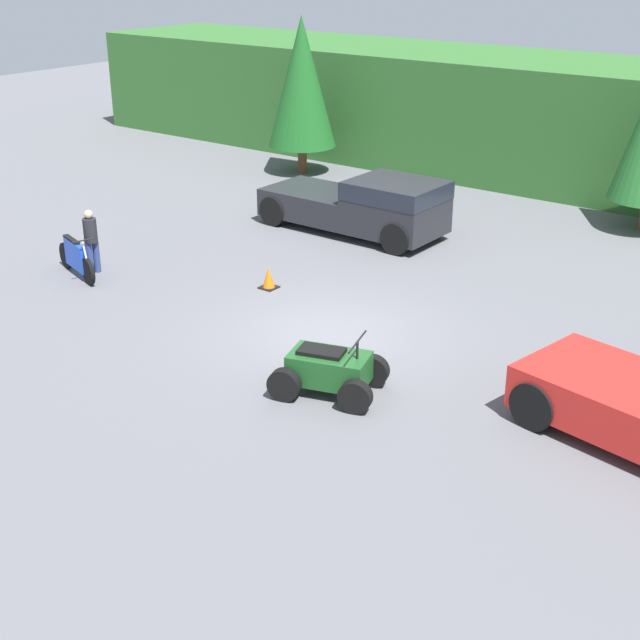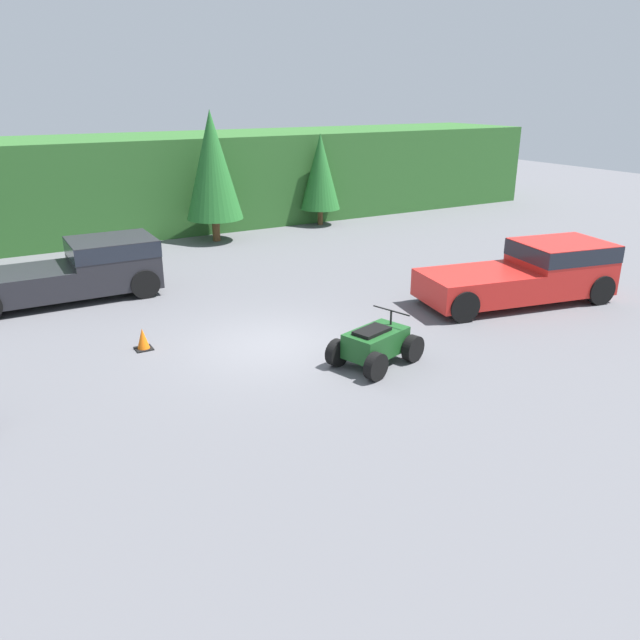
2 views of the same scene
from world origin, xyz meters
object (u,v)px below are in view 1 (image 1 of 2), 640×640
(rider_person, at_px, (91,239))
(traffic_cone, at_px, (269,278))
(pickup_truck_second, at_px, (368,204))
(quad_atv, at_px, (329,370))
(dirt_bike, at_px, (76,258))

(rider_person, bearing_deg, traffic_cone, 42.00)
(pickup_truck_second, bearing_deg, traffic_cone, -84.28)
(rider_person, bearing_deg, quad_atv, 7.98)
(dirt_bike, bearing_deg, quad_atv, 9.59)
(dirt_bike, bearing_deg, rider_person, 90.33)
(rider_person, xyz_separation_m, traffic_cone, (4.38, 1.89, -0.67))
(pickup_truck_second, xyz_separation_m, dirt_bike, (-4.05, -7.40, -0.45))
(dirt_bike, relative_size, traffic_cone, 3.88)
(pickup_truck_second, bearing_deg, dirt_bike, -118.18)
(quad_atv, bearing_deg, traffic_cone, 124.53)
(pickup_truck_second, xyz_separation_m, rider_person, (-3.92, -6.97, -0.02))
(rider_person, relative_size, traffic_cone, 3.08)
(quad_atv, distance_m, traffic_cone, 5.75)
(dirt_bike, relative_size, quad_atv, 0.91)
(pickup_truck_second, xyz_separation_m, traffic_cone, (0.46, -5.08, -0.69))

